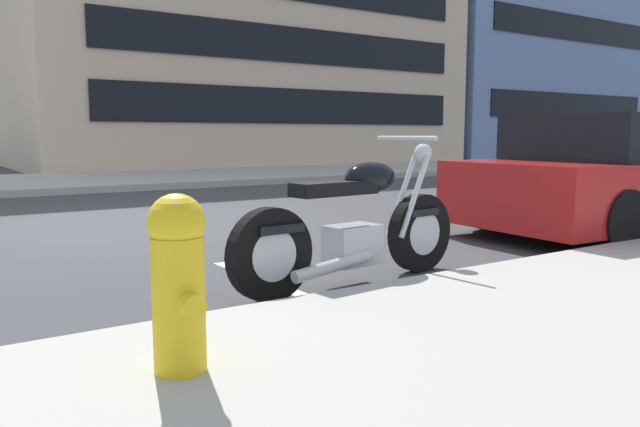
# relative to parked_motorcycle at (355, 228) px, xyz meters

# --- Properties ---
(ground_plane) EXTENTS (260.00, 260.00, 0.00)m
(ground_plane) POSITION_rel_parked_motorcycle_xyz_m (-0.52, 4.13, -0.43)
(ground_plane) COLOR #3D3D3F
(sidewalk_far_curb) EXTENTS (120.00, 5.00, 0.14)m
(sidewalk_far_curb) POSITION_rel_parked_motorcycle_xyz_m (11.48, 11.15, -0.36)
(sidewalk_far_curb) COLOR #ADA89E
(sidewalk_far_curb) RESTS_ON ground
(parking_stall_stripe) EXTENTS (0.12, 2.20, 0.01)m
(parking_stall_stripe) POSITION_rel_parked_motorcycle_xyz_m (-0.52, 0.20, -0.43)
(parking_stall_stripe) COLOR silver
(parking_stall_stripe) RESTS_ON ground
(parked_motorcycle) EXTENTS (2.15, 0.62, 1.12)m
(parked_motorcycle) POSITION_rel_parked_motorcycle_xyz_m (0.00, 0.00, 0.00)
(parked_motorcycle) COLOR black
(parked_motorcycle) RESTS_ON ground
(parked_car_mid_block) EXTENTS (4.63, 2.09, 1.35)m
(parked_car_mid_block) POSITION_rel_parked_motorcycle_xyz_m (4.34, 0.34, 0.21)
(parked_car_mid_block) COLOR #AD1919
(parked_car_mid_block) RESTS_ON ground
(fire_hydrant) EXTENTS (0.24, 0.36, 0.75)m
(fire_hydrant) POSITION_rel_parked_motorcycle_xyz_m (-1.88, -1.26, 0.11)
(fire_hydrant) COLOR gold
(fire_hydrant) RESTS_ON sidewalk_near_curb
(townhouse_corner_block) EXTENTS (15.34, 10.52, 9.21)m
(townhouse_corner_block) POSITION_rel_parked_motorcycle_xyz_m (7.85, 18.67, 4.18)
(townhouse_corner_block) COLOR beige
(townhouse_corner_block) RESTS_ON ground
(townhouse_far_uphill) EXTENTS (12.70, 9.74, 10.93)m
(townhouse_far_uphill) POSITION_rel_parked_motorcycle_xyz_m (22.32, 18.28, 5.04)
(townhouse_far_uphill) COLOR #6B84B2
(townhouse_far_uphill) RESTS_ON ground
(townhouse_behind_pole) EXTENTS (14.99, 10.12, 10.45)m
(townhouse_behind_pole) POSITION_rel_parked_motorcycle_xyz_m (36.51, 18.47, 4.79)
(townhouse_behind_pole) COLOR #939993
(townhouse_behind_pole) RESTS_ON ground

